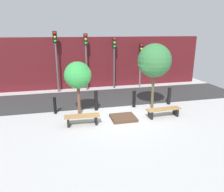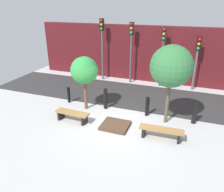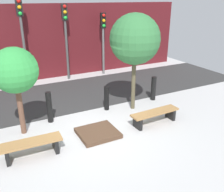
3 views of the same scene
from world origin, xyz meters
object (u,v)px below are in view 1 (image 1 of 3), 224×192
Objects in this scene: bench_right at (163,111)px; planter_bed at (123,118)px; bollard_far_left at (55,106)px; traffic_light_west at (56,51)px; tree_behind_right_bench at (154,61)px; bench_left at (82,118)px; traffic_light_mid_west at (86,52)px; bollard_left at (96,101)px; bollard_right at (169,96)px; traffic_light_east at (141,57)px; traffic_light_mid_east at (114,54)px; tree_behind_left_bench at (78,76)px; bollard_center at (134,99)px.

planter_bed is (-2.05, 0.20, -0.26)m from bench_right.
traffic_light_west is (0.20, 4.38, 2.42)m from bollard_far_left.
tree_behind_right_bench reaches higher than bollard_far_left.
bench_left is 6.69m from traffic_light_mid_west.
bollard_left is 0.27× the size of traffic_light_mid_west.
tree_behind_right_bench reaches higher than bollard_right.
traffic_light_east is at bearing 78.45° from bench_right.
traffic_light_mid_east reaches higher than bollard_left.
bench_left is at bearing -129.83° from traffic_light_east.
bollard_far_left is 0.80× the size of bollard_left.
traffic_light_west is 1.11× the size of traffic_light_mid_east.
bollard_right is at bearing 3.84° from tree_behind_left_bench.
bollard_right is at bearing 0.00° from bollard_left.
bollard_far_left is 6.56m from bollard_right.
planter_bed is 3.66m from bollard_right.
bench_right is 2.08m from planter_bed.
bench_right is 7.30m from traffic_light_mid_west.
traffic_light_mid_east reaches higher than bollard_far_left.
traffic_light_mid_east is 1.14× the size of traffic_light_east.
bollard_right is at bearing 0.00° from bollard_center.
traffic_light_east is (5.13, 6.15, 1.96)m from bench_left.
bollard_far_left is (-3.28, 1.57, 0.38)m from planter_bed.
bollard_center is at bearing 55.17° from planter_bed.
bollard_far_left is at bearing -117.21° from traffic_light_mid_west.
traffic_light_mid_west is at bearing 82.60° from bench_left.
traffic_light_mid_east is at bearing 90.87° from bollard_center.
bollard_far_left is 0.22× the size of traffic_light_mid_west.
bollard_far_left is at bearing 180.00° from bollard_center.
bench_right is 4.67m from tree_behind_left_bench.
bollard_left is (-3.14, 1.77, 0.22)m from bench_right.
bench_left is at bearing -150.60° from bollard_center.
tree_behind_left_bench reaches higher than bollard_left.
traffic_light_west is 4.11m from traffic_light_mid_east.
bench_right is at bearing -63.43° from traffic_light_mid_west.
tree_behind_right_bench is 3.78× the size of bollard_center.
tree_behind_right_bench is at bearing -102.27° from traffic_light_east.
tree_behind_right_bench is 0.86× the size of traffic_light_west.
tree_behind_left_bench is 2.75× the size of bollard_right.
bollard_left is 2.19m from bollard_center.
traffic_light_east is at bearing 77.73° from tree_behind_right_bench.
bench_right is at bearing -18.38° from bollard_far_left.
tree_behind_left_bench is at bearing -173.51° from bollard_center.
traffic_light_mid_west is (2.25, 4.38, 2.32)m from bollard_far_left.
bollard_center is at bearing 31.45° from bench_left.
bollard_left is at bearing 63.67° from bench_left.
bollard_center is at bearing -64.18° from traffic_light_mid_west.
traffic_light_west is at bearing 179.98° from traffic_light_east.
bollard_center is 0.23× the size of traffic_light_west.
bollard_far_left is 0.27× the size of traffic_light_east.
traffic_light_west is (-5.13, 4.74, 0.20)m from tree_behind_right_bench.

